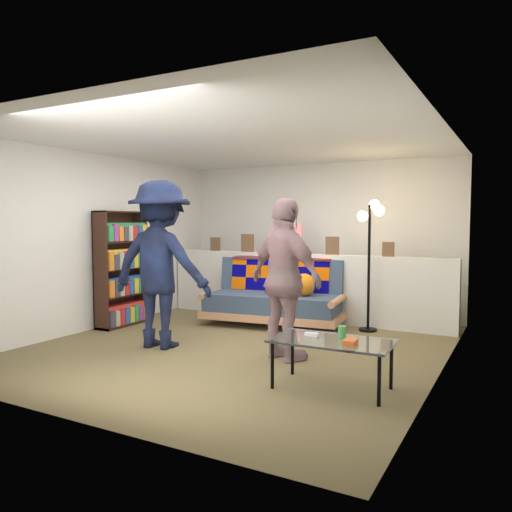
{
  "coord_description": "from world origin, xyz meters",
  "views": [
    {
      "loc": [
        2.94,
        -5.03,
        1.48
      ],
      "look_at": [
        0.0,
        0.4,
        1.05
      ],
      "focal_mm": 35.0,
      "sensor_mm": 36.0,
      "label": 1
    }
  ],
  "objects": [
    {
      "name": "half_wall_ledge",
      "position": [
        0.0,
        1.8,
        0.5
      ],
      "size": [
        4.45,
        0.15,
        1.0
      ],
      "primitive_type": "cube",
      "color": "silver",
      "rests_on": "ground"
    },
    {
      "name": "floor_lamp",
      "position": [
        1.11,
        1.58,
        1.25
      ],
      "size": [
        0.39,
        0.32,
        1.77
      ],
      "color": "black",
      "rests_on": "ground"
    },
    {
      "name": "coffee_table",
      "position": [
        1.48,
        -0.91,
        0.41
      ],
      "size": [
        1.06,
        0.6,
        0.54
      ],
      "color": "black",
      "rests_on": "ground"
    },
    {
      "name": "person_left",
      "position": [
        -0.82,
        -0.44,
        0.98
      ],
      "size": [
        1.33,
        0.86,
        1.95
      ],
      "primitive_type": "imported",
      "rotation": [
        0.0,
        0.0,
        3.25
      ],
      "color": "black",
      "rests_on": "ground"
    },
    {
      "name": "ground",
      "position": [
        0.0,
        0.0,
        0.0
      ],
      "size": [
        5.0,
        5.0,
        0.0
      ],
      "primitive_type": "plane",
      "color": "brown",
      "rests_on": "ground"
    },
    {
      "name": "futon_sofa",
      "position": [
        -0.18,
        1.33,
        0.39
      ],
      "size": [
        2.06,
        1.16,
        0.84
      ],
      "color": "tan",
      "rests_on": "ground"
    },
    {
      "name": "person_right",
      "position": [
        0.71,
        -0.26,
        0.87
      ],
      "size": [
        1.1,
        0.79,
        1.73
      ],
      "primitive_type": "imported",
      "rotation": [
        0.0,
        0.0,
        2.73
      ],
      "color": "#D18795",
      "rests_on": "ground"
    },
    {
      "name": "room_shell",
      "position": [
        0.0,
        0.47,
        1.67
      ],
      "size": [
        4.6,
        5.05,
        2.45
      ],
      "color": "silver",
      "rests_on": "ground"
    },
    {
      "name": "bookshelf",
      "position": [
        -2.08,
        0.24,
        0.76
      ],
      "size": [
        0.27,
        0.81,
        1.62
      ],
      "color": "black",
      "rests_on": "ground"
    },
    {
      "name": "ledge_decor",
      "position": [
        -0.23,
        1.78,
        1.18
      ],
      "size": [
        2.97,
        0.02,
        0.45
      ],
      "color": "brown",
      "rests_on": "half_wall_ledge"
    }
  ]
}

